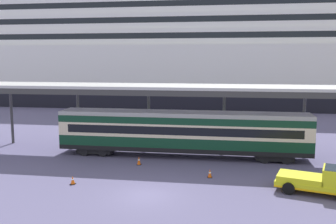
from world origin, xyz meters
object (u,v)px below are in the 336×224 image
object	(u,v)px
train_carriage	(182,132)
traffic_cone_far	(210,173)
cruise_ship	(279,46)
traffic_cone_mid	(73,180)
service_truck	(326,180)
traffic_cone_near	(139,160)

from	to	relation	value
train_carriage	traffic_cone_far	xyz separation A→B (m)	(2.74, -5.68, -1.98)
cruise_ship	traffic_cone_mid	xyz separation A→B (m)	(-20.61, -52.45, -11.10)
service_truck	traffic_cone_mid	distance (m)	17.16
traffic_cone_mid	service_truck	bearing A→B (deg)	2.00
cruise_ship	train_carriage	size ratio (longest dim) A/B	6.19
traffic_cone_far	train_carriage	bearing A→B (deg)	115.75
train_carriage	traffic_cone_near	size ratio (longest dim) A/B	29.58
train_carriage	traffic_cone_mid	xyz separation A→B (m)	(-6.79, -8.68, -2.01)
service_truck	train_carriage	bearing A→B (deg)	142.02
cruise_ship	service_truck	bearing A→B (deg)	-93.84
train_carriage	traffic_cone_far	size ratio (longest dim) A/B	33.55
traffic_cone_near	traffic_cone_far	world-z (taller)	traffic_cone_near
cruise_ship	traffic_cone_near	xyz separation A→B (m)	(-17.11, -46.97, -11.03)
traffic_cone_mid	traffic_cone_far	size ratio (longest dim) A/B	0.92
cruise_ship	traffic_cone_near	bearing A→B (deg)	-110.01
train_carriage	traffic_cone_near	distance (m)	4.97
service_truck	traffic_cone_far	size ratio (longest dim) A/B	8.36
service_truck	traffic_cone_near	world-z (taller)	service_truck
service_truck	traffic_cone_near	size ratio (longest dim) A/B	7.37
traffic_cone_far	cruise_ship	bearing A→B (deg)	77.36
train_carriage	traffic_cone_near	bearing A→B (deg)	-135.78
train_carriage	service_truck	world-z (taller)	train_carriage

